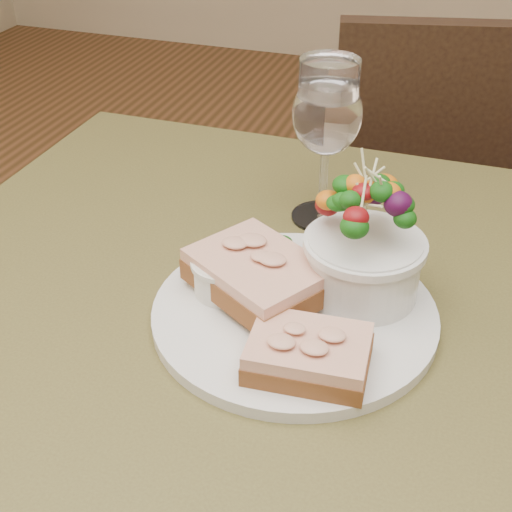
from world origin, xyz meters
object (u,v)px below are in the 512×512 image
(cafe_table, at_px, (263,393))
(sandwich_back, at_px, (258,274))
(salad_bowl, at_px, (365,241))
(sandwich_front, at_px, (308,354))
(dinner_plate, at_px, (294,313))
(wine_glass, at_px, (327,119))
(chair_far, at_px, (424,300))
(ramekin, at_px, (226,274))

(cafe_table, relative_size, sandwich_back, 5.12)
(cafe_table, height_order, salad_bowl, salad_bowl)
(sandwich_front, distance_m, sandwich_back, 0.11)
(dinner_plate, height_order, wine_glass, wine_glass)
(wine_glass, bearing_deg, sandwich_front, -78.01)
(wine_glass, bearing_deg, cafe_table, -91.52)
(chair_far, height_order, dinner_plate, chair_far)
(chair_far, xyz_separation_m, sandwich_front, (-0.05, -0.77, 0.48))
(sandwich_front, xyz_separation_m, sandwich_back, (-0.07, 0.08, 0.01))
(sandwich_front, height_order, sandwich_back, sandwich_back)
(chair_far, height_order, salad_bowl, chair_far)
(cafe_table, relative_size, dinner_plate, 2.97)
(salad_bowl, xyz_separation_m, wine_glass, (-0.08, 0.15, 0.05))
(dinner_plate, xyz_separation_m, ramekin, (-0.07, 0.01, 0.03))
(chair_far, height_order, sandwich_front, chair_far)
(chair_far, distance_m, sandwich_back, 0.85)
(dinner_plate, relative_size, salad_bowl, 2.12)
(sandwich_front, bearing_deg, cafe_table, 127.98)
(cafe_table, distance_m, chair_far, 0.79)
(sandwich_back, bearing_deg, chair_far, 110.47)
(dinner_plate, bearing_deg, salad_bowl, 39.83)
(chair_far, distance_m, sandwich_front, 0.91)
(chair_far, height_order, sandwich_back, chair_far)
(cafe_table, distance_m, wine_glass, 0.30)
(chair_far, relative_size, salad_bowl, 7.09)
(dinner_plate, bearing_deg, cafe_table, -166.57)
(sandwich_front, bearing_deg, dinner_plate, 109.86)
(salad_bowl, distance_m, wine_glass, 0.17)
(cafe_table, xyz_separation_m, ramekin, (-0.04, 0.01, 0.13))
(salad_bowl, bearing_deg, sandwich_front, -99.66)
(sandwich_back, bearing_deg, salad_bowl, 52.39)
(ramekin, bearing_deg, dinner_plate, -4.57)
(chair_far, relative_size, sandwich_back, 5.77)
(chair_far, bearing_deg, sandwich_front, 72.77)
(dinner_plate, distance_m, sandwich_front, 0.08)
(chair_far, xyz_separation_m, dinner_plate, (-0.09, -0.69, 0.46))
(ramekin, relative_size, salad_bowl, 0.49)
(dinner_plate, distance_m, wine_glass, 0.22)
(chair_far, relative_size, dinner_plate, 3.34)
(salad_bowl, bearing_deg, cafe_table, -147.82)
(chair_far, xyz_separation_m, wine_glass, (-0.11, -0.50, 0.58))
(cafe_table, distance_m, sandwich_front, 0.16)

